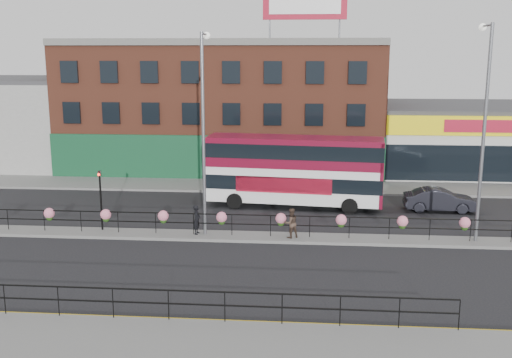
# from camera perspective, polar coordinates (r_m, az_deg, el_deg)

# --- Properties ---
(ground) EXTENTS (120.00, 120.00, 0.00)m
(ground) POSITION_cam_1_polar(r_m,az_deg,el_deg) (31.02, -0.46, -5.67)
(ground) COLOR black
(ground) RESTS_ON ground
(south_pavement) EXTENTS (60.00, 4.00, 0.15)m
(south_pavement) POSITION_cam_1_polar(r_m,az_deg,el_deg) (19.96, -3.73, -15.92)
(south_pavement) COLOR slate
(south_pavement) RESTS_ON ground
(north_pavement) EXTENTS (60.00, 4.00, 0.15)m
(north_pavement) POSITION_cam_1_polar(r_m,az_deg,el_deg) (42.56, 1.01, -0.69)
(north_pavement) COLOR slate
(north_pavement) RESTS_ON ground
(median) EXTENTS (60.00, 1.60, 0.15)m
(median) POSITION_cam_1_polar(r_m,az_deg,el_deg) (31.00, -0.46, -5.54)
(median) COLOR slate
(median) RESTS_ON ground
(yellow_line_inner) EXTENTS (60.00, 0.10, 0.01)m
(yellow_line_inner) POSITION_cam_1_polar(r_m,az_deg,el_deg) (22.02, -2.82, -13.30)
(yellow_line_inner) COLOR gold
(yellow_line_inner) RESTS_ON ground
(yellow_line_outer) EXTENTS (60.00, 0.10, 0.01)m
(yellow_line_outer) POSITION_cam_1_polar(r_m,az_deg,el_deg) (21.86, -2.89, -13.50)
(yellow_line_outer) COLOR gold
(yellow_line_outer) RESTS_ON ground
(brick_building) EXTENTS (25.00, 12.21, 10.30)m
(brick_building) POSITION_cam_1_polar(r_m,az_deg,el_deg) (50.03, -2.97, 7.05)
(brick_building) COLOR brown
(brick_building) RESTS_ON ground
(supermarket) EXTENTS (15.00, 12.25, 5.30)m
(supermarket) POSITION_cam_1_polar(r_m,az_deg,el_deg) (51.54, 19.72, 3.74)
(supermarket) COLOR silver
(supermarket) RESTS_ON ground
(median_railing) EXTENTS (30.04, 0.56, 1.23)m
(median_railing) POSITION_cam_1_polar(r_m,az_deg,el_deg) (30.72, -0.47, -3.81)
(median_railing) COLOR black
(median_railing) RESTS_ON median
(south_railing) EXTENTS (20.04, 0.05, 1.12)m
(south_railing) POSITION_cam_1_polar(r_m,az_deg,el_deg) (21.62, -8.36, -11.15)
(south_railing) COLOR black
(south_railing) RESTS_ON south_pavement
(double_decker_bus) EXTENTS (10.97, 3.64, 4.35)m
(double_decker_bus) POSITION_cam_1_polar(r_m,az_deg,el_deg) (36.79, 3.73, 1.41)
(double_decker_bus) COLOR white
(double_decker_bus) RESTS_ON ground
(car) EXTENTS (1.72, 4.31, 1.39)m
(car) POSITION_cam_1_polar(r_m,az_deg,el_deg) (37.72, 17.09, -1.91)
(car) COLOR black
(car) RESTS_ON ground
(pedestrian_a) EXTENTS (0.64, 0.49, 1.54)m
(pedestrian_a) POSITION_cam_1_polar(r_m,az_deg,el_deg) (31.19, -5.66, -3.87)
(pedestrian_a) COLOR black
(pedestrian_a) RESTS_ON median
(pedestrian_b) EXTENTS (1.24, 1.21, 1.54)m
(pedestrian_b) POSITION_cam_1_polar(r_m,az_deg,el_deg) (30.48, 3.35, -4.20)
(pedestrian_b) COLOR #46342A
(pedestrian_b) RESTS_ON median
(lamp_column_west) EXTENTS (0.37, 1.80, 10.28)m
(lamp_column_west) POSITION_cam_1_polar(r_m,az_deg,el_deg) (30.36, -4.98, 5.95)
(lamp_column_west) COLOR slate
(lamp_column_west) RESTS_ON median
(lamp_column_east) EXTENTS (0.38, 1.87, 10.65)m
(lamp_column_east) POSITION_cam_1_polar(r_m,az_deg,el_deg) (31.14, 20.87, 5.78)
(lamp_column_east) COLOR slate
(lamp_column_east) RESTS_ON median
(traffic_light_median) EXTENTS (0.15, 0.28, 3.65)m
(traffic_light_median) POSITION_cam_1_polar(r_m,az_deg,el_deg) (32.44, -14.62, -0.76)
(traffic_light_median) COLOR black
(traffic_light_median) RESTS_ON median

